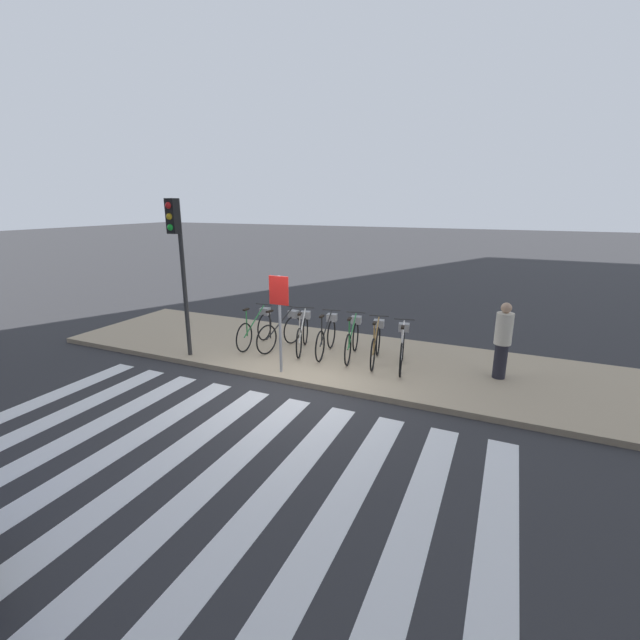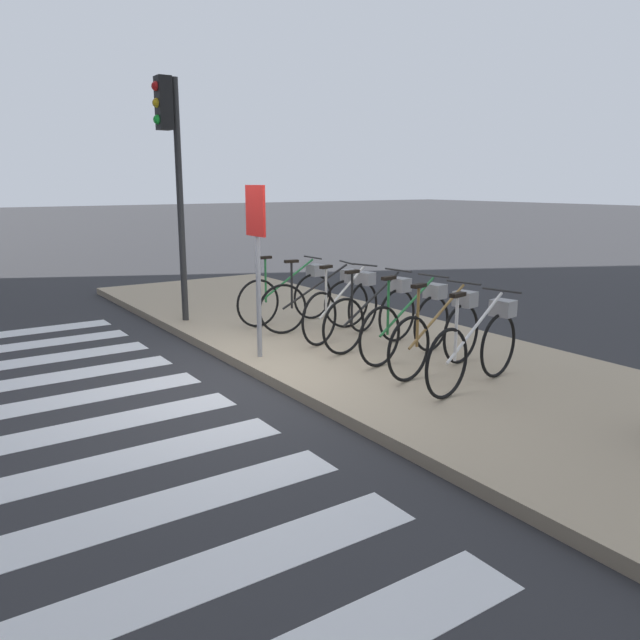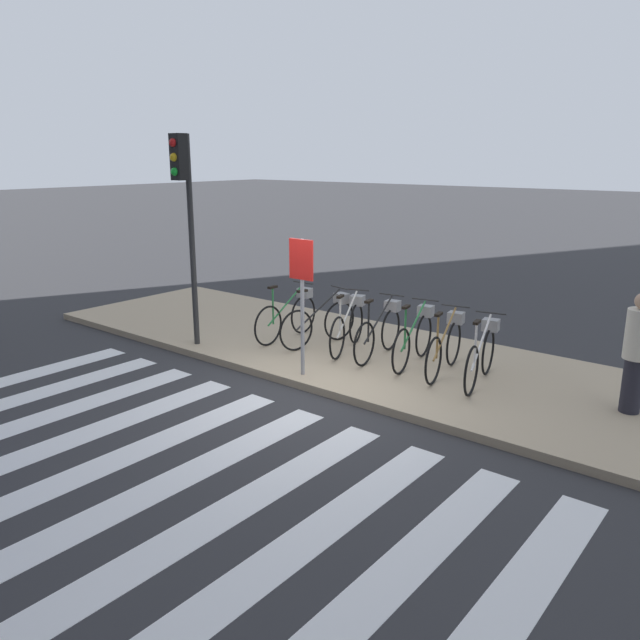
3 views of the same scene
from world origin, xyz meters
TOP-DOWN VIEW (x-y plane):
  - ground_plane at (0.00, 0.00)m, footprint 120.00×120.00m
  - sidewalk at (0.00, 1.84)m, footprint 13.82×3.68m
  - parked_bicycle_0 at (-1.91, 1.66)m, footprint 0.46×1.73m
  - parked_bicycle_1 at (-1.20, 1.73)m, footprint 0.50×1.70m
  - parked_bicycle_2 at (-0.65, 1.78)m, footprint 0.65×1.66m
  - parked_bicycle_3 at (-0.01, 1.81)m, footprint 0.46×1.72m
  - parked_bicycle_4 at (0.63, 1.84)m, footprint 0.47×1.71m
  - parked_bicycle_5 at (1.24, 1.75)m, footprint 0.49×1.71m
  - parked_bicycle_6 at (1.86, 1.68)m, footprint 0.50×1.70m
  - traffic_light at (-2.98, 0.24)m, footprint 0.24×0.40m
  - sign_post at (-0.44, 0.29)m, footprint 0.44×0.07m

SIDE VIEW (x-z plane):
  - ground_plane at x=0.00m, z-range 0.00..0.00m
  - sidewalk at x=0.00m, z-range 0.00..0.12m
  - parked_bicycle_0 at x=-1.91m, z-range 0.05..1.11m
  - parked_bicycle_1 at x=-1.20m, z-range 0.05..1.11m
  - parked_bicycle_2 at x=-0.65m, z-range 0.05..1.11m
  - parked_bicycle_3 at x=-0.01m, z-range 0.05..1.11m
  - parked_bicycle_4 at x=0.63m, z-range 0.05..1.11m
  - parked_bicycle_5 at x=1.24m, z-range 0.05..1.11m
  - parked_bicycle_6 at x=1.86m, z-range 0.05..1.11m
  - sign_post at x=-0.44m, z-range 0.50..2.60m
  - traffic_light at x=-2.98m, z-range 0.91..4.54m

